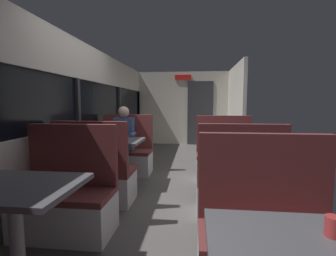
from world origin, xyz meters
The scene contains 16 objects.
ground_plane centered at (0.00, 0.00, -0.01)m, with size 3.30×9.20×0.02m, color #514F4C.
carriage_window_panel_left centered at (-1.45, 0.00, 1.11)m, with size 0.09×8.48×2.30m.
carriage_end_bulkhead centered at (0.06, 4.19, 1.14)m, with size 2.90×0.11×2.30m.
carriage_aisle_panel_right centered at (1.45, 3.00, 1.15)m, with size 0.08×2.40×2.30m, color beige.
dining_table_near_window centered at (-0.89, -2.09, 0.64)m, with size 0.90×0.70×0.74m.
bench_near_window_facing_entry centered at (-0.89, -1.39, 0.33)m, with size 0.95×0.50×1.10m.
dining_table_mid_window centered at (-0.89, 0.07, 0.64)m, with size 0.90×0.70×0.74m.
bench_mid_window_facing_end centered at (-0.89, -0.63, 0.33)m, with size 0.95×0.50×1.10m.
bench_mid_window_facing_entry centered at (-0.89, 0.77, 0.33)m, with size 0.95×0.50×1.10m.
bench_front_aisle_facing_entry centered at (0.89, -1.99, 0.33)m, with size 0.95×0.50×1.10m.
dining_table_rear_aisle centered at (0.89, -0.13, 0.64)m, with size 0.90×0.70×0.74m.
bench_rear_aisle_facing_end centered at (0.89, -0.83, 0.33)m, with size 0.95×0.50×1.10m.
bench_rear_aisle_facing_entry centered at (0.89, 0.57, 0.33)m, with size 0.95×0.50×1.10m.
seated_passenger centered at (-0.89, 0.70, 0.54)m, with size 0.47×0.55×1.26m.
coffee_cup_primary centered at (-1.10, -0.09, 0.79)m, with size 0.07×0.07×0.09m.
coffee_cup_secondary centered at (0.99, -2.57, 0.79)m, with size 0.07×0.07×0.09m.
Camera 1 is at (0.39, -3.66, 1.32)m, focal length 26.24 mm.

